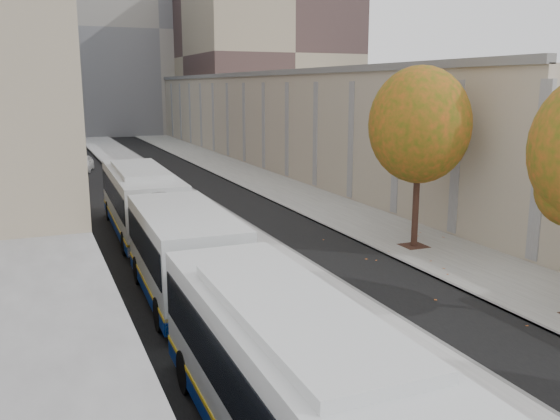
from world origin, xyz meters
TOP-DOWN VIEW (x-y plane):
  - bus_platform at (-3.88, 35.00)m, footprint 4.25×150.00m
  - sidewalk at (4.12, 35.00)m, footprint 4.75×150.00m
  - building_tan at (15.50, 64.00)m, footprint 18.00×92.00m
  - building_far_block at (6.00, 96.00)m, footprint 30.00×18.00m
  - tree_d at (3.60, 22.00)m, footprint 4.40×4.40m
  - bus_far at (-7.31, 25.11)m, footprint 3.29×18.68m
  - distant_car at (-8.03, 53.28)m, footprint 2.44×4.24m

SIDE VIEW (x-z plane):
  - sidewalk at x=4.12m, z-range 0.00..0.08m
  - bus_platform at x=-3.88m, z-range 0.00..0.15m
  - distant_car at x=-8.03m, z-range 0.00..1.36m
  - bus_far at x=-7.31m, z-range 0.14..3.24m
  - building_tan at x=15.50m, z-range 0.00..8.00m
  - tree_d at x=3.60m, z-range 1.67..9.27m
  - building_far_block at x=6.00m, z-range 0.00..30.00m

